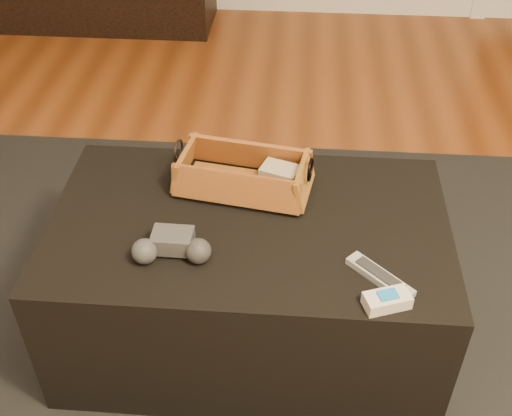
# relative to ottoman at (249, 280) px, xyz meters

# --- Properties ---
(baseboard) EXTENTS (5.00, 0.04, 0.12)m
(baseboard) POSITION_rel_ottoman_xyz_m (0.23, 2.36, -0.16)
(baseboard) COLOR white
(baseboard) RESTS_ON floor
(area_rug) EXTENTS (2.60, 2.00, 0.01)m
(area_rug) POSITION_rel_ottoman_xyz_m (0.00, -0.05, -0.22)
(area_rug) COLOR black
(area_rug) RESTS_ON floor
(ottoman) EXTENTS (1.00, 0.60, 0.42)m
(ottoman) POSITION_rel_ottoman_xyz_m (0.00, 0.00, 0.00)
(ottoman) COLOR black
(ottoman) RESTS_ON area_rug
(tv_remote) EXTENTS (0.19, 0.05, 0.02)m
(tv_remote) POSITION_rel_ottoman_xyz_m (-0.04, 0.12, 0.23)
(tv_remote) COLOR black
(tv_remote) RESTS_ON wicker_basket
(cloth_bundle) EXTENTS (0.11, 0.09, 0.05)m
(cloth_bundle) POSITION_rel_ottoman_xyz_m (0.07, 0.14, 0.25)
(cloth_bundle) COLOR tan
(cloth_bundle) RESTS_ON wicker_basket
(wicker_basket) EXTENTS (0.38, 0.24, 0.12)m
(wicker_basket) POSITION_rel_ottoman_xyz_m (-0.02, 0.13, 0.25)
(wicker_basket) COLOR #A25924
(wicker_basket) RESTS_ON ottoman
(game_controller) EXTENTS (0.19, 0.11, 0.06)m
(game_controller) POSITION_rel_ottoman_xyz_m (-0.17, -0.14, 0.24)
(game_controller) COLOR #363538
(game_controller) RESTS_ON ottoman
(silver_remote) EXTENTS (0.15, 0.15, 0.02)m
(silver_remote) POSITION_rel_ottoman_xyz_m (0.31, -0.18, 0.22)
(silver_remote) COLOR #A5A7AC
(silver_remote) RESTS_ON ottoman
(cream_gadget) EXTENTS (0.11, 0.08, 0.04)m
(cream_gadget) POSITION_rel_ottoman_xyz_m (0.32, -0.25, 0.23)
(cream_gadget) COLOR beige
(cream_gadget) RESTS_ON ottoman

